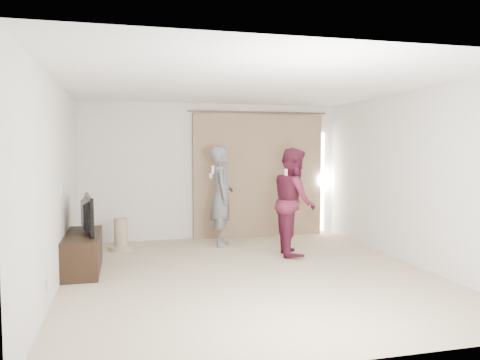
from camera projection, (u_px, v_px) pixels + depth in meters
name	position (u px, v px, depth m)	size (l,w,h in m)	color
floor	(250.00, 274.00, 6.47)	(5.50, 5.50, 0.00)	#CAB198
wall_back	(213.00, 171.00, 9.04)	(5.00, 0.04, 2.60)	beige
wall_left	(56.00, 185.00, 5.77)	(0.04, 5.50, 2.60)	beige
ceiling	(251.00, 85.00, 6.29)	(5.00, 5.50, 0.01)	white
curtain	(259.00, 176.00, 9.20)	(2.80, 0.11, 2.46)	#9F7E61
tv_console	(83.00, 252.00, 6.66)	(0.48, 1.38, 0.53)	black
tv	(82.00, 215.00, 6.63)	(0.95, 0.12, 0.55)	black
scratching_post	(121.00, 237.00, 8.00)	(0.41, 0.41, 0.55)	tan
person_man	(222.00, 196.00, 8.35)	(0.53, 0.72, 1.78)	slate
person_woman	(294.00, 201.00, 7.65)	(0.80, 0.95, 1.75)	#58182C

